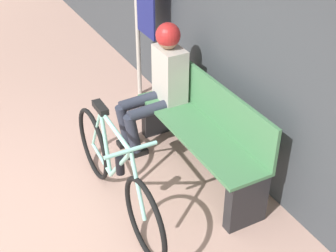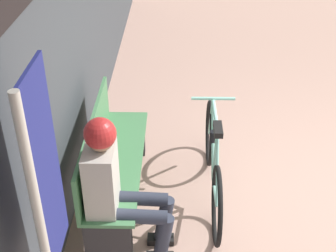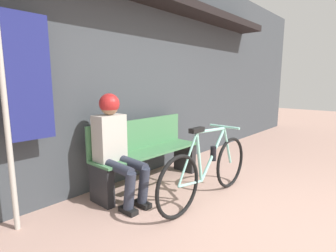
% 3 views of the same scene
% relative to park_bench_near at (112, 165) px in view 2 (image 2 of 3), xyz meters
% --- Properties ---
extents(ground_plane, '(24.00, 24.00, 0.00)m').
position_rel_park_bench_near_xyz_m(ground_plane, '(0.02, -1.95, -0.42)').
color(ground_plane, tan).
extents(storefront_wall, '(12.00, 0.56, 3.20)m').
position_rel_park_bench_near_xyz_m(storefront_wall, '(0.02, 0.39, 1.25)').
color(storefront_wall, '#3D4247').
rests_on(storefront_wall, ground_plane).
extents(park_bench_near, '(1.62, 0.42, 0.88)m').
position_rel_park_bench_near_xyz_m(park_bench_near, '(0.00, 0.00, 0.00)').
color(park_bench_near, '#477F51').
rests_on(park_bench_near, ground_plane).
extents(bicycle, '(1.74, 0.40, 0.90)m').
position_rel_park_bench_near_xyz_m(bicycle, '(0.12, -0.89, -0.04)').
color(bicycle, black).
rests_on(bicycle, ground_plane).
extents(person_seated, '(0.34, 0.65, 1.25)m').
position_rel_park_bench_near_xyz_m(person_seated, '(-0.60, -0.12, 0.31)').
color(person_seated, '#2D3342').
rests_on(person_seated, ground_plane).
extents(banner_pole, '(0.45, 0.05, 1.99)m').
position_rel_park_bench_near_xyz_m(banner_pole, '(-1.45, 0.11, 0.85)').
color(banner_pole, '#B7B2A8').
rests_on(banner_pole, ground_plane).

